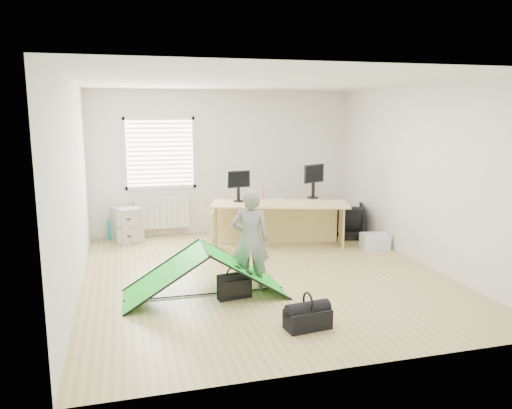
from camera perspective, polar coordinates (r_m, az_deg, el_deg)
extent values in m
plane|color=tan|center=(7.23, 0.84, -7.99)|extent=(5.50, 5.50, 0.00)
cube|color=silver|center=(9.57, -3.69, 4.86)|extent=(5.00, 0.02, 2.70)
cube|color=silver|center=(9.35, -10.92, 5.78)|extent=(1.20, 0.06, 1.20)
cube|color=silver|center=(9.46, -10.67, -0.88)|extent=(1.00, 0.12, 0.60)
cube|color=tan|center=(8.50, 2.72, -2.42)|extent=(2.40, 1.36, 0.78)
cube|color=#A5A7AA|center=(9.23, -14.54, -2.20)|extent=(0.58, 0.65, 0.62)
cube|color=black|center=(8.52, -2.03, 1.63)|extent=(0.42, 0.16, 0.39)
cube|color=black|center=(8.92, 6.56, 2.14)|extent=(0.46, 0.28, 0.44)
cube|color=beige|center=(8.67, 1.58, 0.54)|extent=(0.43, 0.22, 0.02)
cylinder|color=#B36470|center=(8.65, 0.71, 1.30)|extent=(0.09, 0.09, 0.25)
imported|color=black|center=(9.40, 10.13, -1.80)|extent=(0.87, 0.88, 0.63)
imported|color=slate|center=(6.45, -0.66, -4.08)|extent=(0.55, 0.43, 1.34)
cube|color=silver|center=(8.76, 13.43, -4.08)|extent=(0.49, 0.38, 0.25)
cube|color=teal|center=(9.46, -15.69, -2.81)|extent=(0.31, 0.16, 0.35)
cube|color=black|center=(6.30, -2.49, -9.31)|extent=(0.44, 0.19, 0.32)
cube|color=silver|center=(7.14, -10.05, -7.99)|extent=(0.11, 0.11, 0.09)
cube|color=black|center=(5.53, 5.92, -12.89)|extent=(0.51, 0.31, 0.21)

